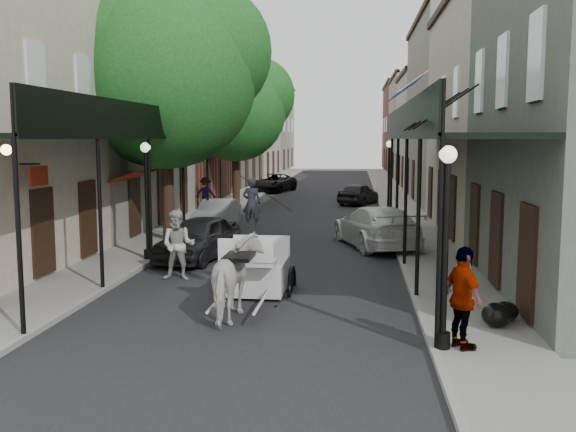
% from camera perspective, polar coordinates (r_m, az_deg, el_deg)
% --- Properties ---
extents(ground, '(140.00, 140.00, 0.00)m').
position_cam_1_polar(ground, '(14.42, -4.14, -9.02)').
color(ground, gray).
rests_on(ground, ground).
extents(road, '(8.00, 90.00, 0.01)m').
position_cam_1_polar(road, '(33.96, 1.79, 0.25)').
color(road, black).
rests_on(road, ground).
extents(sidewalk_left, '(2.20, 90.00, 0.12)m').
position_cam_1_polar(sidewalk_left, '(34.68, -6.48, 0.44)').
color(sidewalk_left, gray).
rests_on(sidewalk_left, ground).
extents(sidewalk_right, '(2.20, 90.00, 0.12)m').
position_cam_1_polar(sidewalk_right, '(33.96, 10.23, 0.24)').
color(sidewalk_right, gray).
rests_on(sidewalk_right, ground).
extents(building_row_left, '(5.00, 80.00, 10.50)m').
position_cam_1_polar(building_row_left, '(45.04, -8.32, 8.51)').
color(building_row_left, beige).
rests_on(building_row_left, ground).
extents(building_row_right, '(5.00, 80.00, 10.50)m').
position_cam_1_polar(building_row_right, '(44.09, 14.15, 8.41)').
color(building_row_right, gray).
rests_on(building_row_right, ground).
extents(gallery_left, '(2.20, 18.05, 4.88)m').
position_cam_1_polar(gallery_left, '(21.86, -13.49, 6.99)').
color(gallery_left, black).
rests_on(gallery_left, sidewalk_left).
extents(gallery_right, '(2.20, 18.05, 4.88)m').
position_cam_1_polar(gallery_right, '(20.75, 12.52, 7.03)').
color(gallery_right, black).
rests_on(gallery_right, sidewalk_right).
extents(tree_near, '(7.31, 6.80, 9.63)m').
position_cam_1_polar(tree_near, '(24.86, -9.82, 12.68)').
color(tree_near, '#382619').
rests_on(tree_near, sidewalk_left).
extents(tree_far, '(6.45, 6.00, 8.61)m').
position_cam_1_polar(tree_far, '(38.46, -4.12, 9.72)').
color(tree_far, '#382619').
rests_on(tree_far, sidewalk_left).
extents(lamppost_right_near, '(0.32, 0.32, 3.71)m').
position_cam_1_polar(lamppost_right_near, '(11.91, 13.81, -2.49)').
color(lamppost_right_near, black).
rests_on(lamppost_right_near, sidewalk_right).
extents(lamppost_left, '(0.32, 0.32, 3.71)m').
position_cam_1_polar(lamppost_left, '(20.80, -12.44, 1.51)').
color(lamppost_left, black).
rests_on(lamppost_left, sidewalk_left).
extents(lamppost_right_far, '(0.32, 0.32, 3.71)m').
position_cam_1_polar(lamppost_right_far, '(31.74, 8.95, 3.41)').
color(lamppost_right_far, black).
rests_on(lamppost_right_far, sidewalk_right).
extents(horse, '(1.00, 2.15, 1.81)m').
position_cam_1_polar(horse, '(14.15, -4.45, -5.55)').
color(horse, silver).
rests_on(horse, ground).
extents(carriage, '(1.91, 2.68, 3.03)m').
position_cam_1_polar(carriage, '(16.82, -2.64, -2.59)').
color(carriage, black).
rests_on(carriage, ground).
extents(pedestrian_walking, '(0.98, 0.78, 1.97)m').
position_cam_1_polar(pedestrian_walking, '(18.18, -9.73, -2.58)').
color(pedestrian_walking, '#A5A59C').
rests_on(pedestrian_walking, ground).
extents(pedestrian_sidewalk_left, '(1.15, 0.67, 1.77)m').
position_cam_1_polar(pedestrian_sidewalk_left, '(34.63, -7.33, 1.99)').
color(pedestrian_sidewalk_left, gray).
rests_on(pedestrian_sidewalk_left, sidewalk_left).
extents(pedestrian_sidewalk_right, '(0.86, 1.21, 1.90)m').
position_cam_1_polar(pedestrian_sidewalk_right, '(12.16, 15.32, -7.06)').
color(pedestrian_sidewalk_right, gray).
rests_on(pedestrian_sidewalk_right, sidewalk_right).
extents(car_left_near, '(2.45, 4.45, 1.43)m').
position_cam_1_polar(car_left_near, '(21.13, -7.96, -1.95)').
color(car_left_near, black).
rests_on(car_left_near, ground).
extents(car_left_mid, '(1.53, 3.91, 1.27)m').
position_cam_1_polar(car_left_mid, '(28.49, -6.34, 0.20)').
color(car_left_mid, '#949499').
rests_on(car_left_mid, ground).
extents(car_left_far, '(3.36, 5.23, 1.34)m').
position_cam_1_polar(car_left_far, '(47.58, -1.29, 2.97)').
color(car_left_far, black).
rests_on(car_left_far, ground).
extents(car_right_near, '(3.56, 5.61, 1.52)m').
position_cam_1_polar(car_right_near, '(23.54, 7.82, -0.94)').
color(car_right_near, silver).
rests_on(car_right_near, ground).
extents(car_right_far, '(2.79, 4.08, 1.29)m').
position_cam_1_polar(car_right_far, '(38.71, 6.28, 1.99)').
color(car_right_far, black).
rests_on(car_right_far, ground).
extents(trash_bags, '(0.85, 1.00, 0.50)m').
position_cam_1_polar(trash_bags, '(14.11, 18.32, -8.23)').
color(trash_bags, black).
rests_on(trash_bags, sidewalk_right).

